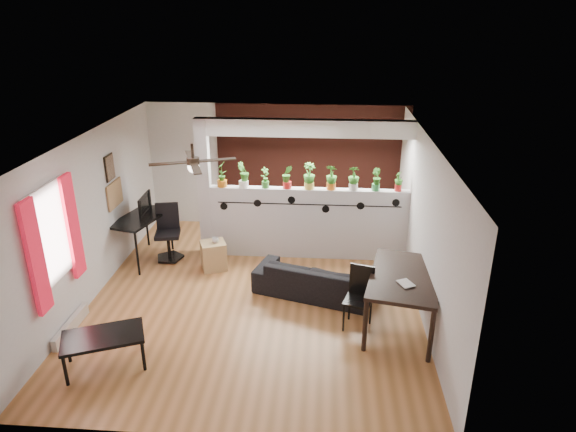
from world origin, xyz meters
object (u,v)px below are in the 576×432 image
at_px(potted_plant_3, 287,176).
at_px(potted_plant_7, 376,179).
at_px(potted_plant_4, 309,175).
at_px(sofa, 314,279).
at_px(potted_plant_8, 399,181).
at_px(folding_chair, 360,291).
at_px(computer_desk, 140,221).
at_px(office_chair, 168,236).
at_px(cube_shelf, 214,256).
at_px(potted_plant_6, 354,177).
at_px(dining_table, 404,281).
at_px(potted_plant_0, 222,173).
at_px(potted_plant_2, 265,177).
at_px(potted_plant_5, 331,177).
at_px(coffee_table, 103,339).
at_px(ceiling_fan, 193,163).
at_px(cup, 215,240).
at_px(potted_plant_1, 243,174).

bearing_deg(potted_plant_3, potted_plant_7, 0.00).
distance_m(potted_plant_4, sofa, 1.92).
xyz_separation_m(potted_plant_8, folding_chair, (-0.75, -2.20, -0.98)).
distance_m(computer_desk, office_chair, 0.57).
bearing_deg(cube_shelf, potted_plant_6, -7.54).
xyz_separation_m(dining_table, folding_chair, (-0.62, -0.00, -0.20)).
relative_size(potted_plant_0, potted_plant_2, 1.25).
xyz_separation_m(potted_plant_5, sofa, (-0.25, -1.37, -1.32)).
bearing_deg(potted_plant_4, potted_plant_5, -0.00).
relative_size(potted_plant_7, coffee_table, 0.35).
bearing_deg(potted_plant_0, potted_plant_3, 0.00).
xyz_separation_m(potted_plant_7, folding_chair, (-0.35, -2.20, -1.00)).
bearing_deg(potted_plant_2, computer_desk, -170.89).
relative_size(potted_plant_5, potted_plant_6, 1.02).
distance_m(potted_plant_4, cube_shelf, 2.23).
distance_m(potted_plant_3, dining_table, 2.98).
distance_m(potted_plant_0, potted_plant_7, 2.77).
relative_size(cube_shelf, folding_chair, 0.55).
relative_size(ceiling_fan, coffee_table, 1.03).
xyz_separation_m(potted_plant_3, potted_plant_8, (1.97, 0.00, -0.03)).
bearing_deg(potted_plant_7, folding_chair, -99.06).
bearing_deg(office_chair, computer_desk, -169.85).
distance_m(potted_plant_4, dining_table, 2.76).
bearing_deg(cup, potted_plant_8, 11.15).
xyz_separation_m(potted_plant_0, office_chair, (-1.00, -0.28, -1.15)).
xyz_separation_m(sofa, folding_chair, (0.69, -0.83, 0.29)).
distance_m(cube_shelf, computer_desk, 1.50).
distance_m(potted_plant_2, folding_chair, 2.91).
bearing_deg(potted_plant_2, dining_table, -44.42).
xyz_separation_m(potted_plant_5, cup, (-2.01, -0.63, -1.03)).
xyz_separation_m(potted_plant_2, dining_table, (2.24, -2.20, -0.80)).
height_order(potted_plant_0, potted_plant_3, potted_plant_0).
bearing_deg(coffee_table, potted_plant_6, 45.90).
height_order(folding_chair, coffee_table, folding_chair).
xyz_separation_m(potted_plant_3, potted_plant_5, (0.79, 0.00, 0.01)).
bearing_deg(folding_chair, potted_plant_6, 91.15).
relative_size(cup, dining_table, 0.07).
bearing_deg(cube_shelf, potted_plant_2, 13.75).
xyz_separation_m(potted_plant_4, office_chair, (-2.58, -0.28, -1.15)).
relative_size(potted_plant_3, cube_shelf, 0.83).
relative_size(potted_plant_3, potted_plant_7, 1.06).
bearing_deg(dining_table, potted_plant_1, 140.20).
bearing_deg(potted_plant_1, potted_plant_3, -0.00).
distance_m(potted_plant_0, folding_chair, 3.43).
relative_size(computer_desk, folding_chair, 1.38).
height_order(potted_plant_7, sofa, potted_plant_7).
bearing_deg(potted_plant_7, potted_plant_1, 180.00).
xyz_separation_m(cube_shelf, office_chair, (-0.91, 0.35, 0.20)).
height_order(potted_plant_3, office_chair, potted_plant_3).
xyz_separation_m(potted_plant_2, folding_chair, (1.62, -2.20, -0.99)).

